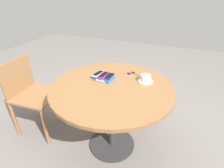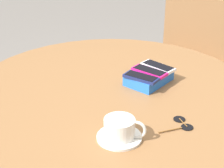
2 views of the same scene
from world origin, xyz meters
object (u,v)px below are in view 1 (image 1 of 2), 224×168
Objects in this scene: round_table at (112,97)px; phone_navy at (109,76)px; phone_box at (104,77)px; sunglasses at (132,73)px; saucer at (145,81)px; phone_magenta at (103,75)px; chair_near_window at (32,94)px; phone_white at (98,74)px; coffee_cup at (146,78)px.

phone_navy reaches higher than round_table.
phone_box is 0.31m from sunglasses.
round_table is 8.14× the size of saucer.
chair_near_window reaches higher than phone_magenta.
phone_white is (-0.06, 0.01, 0.03)m from phone_box.
phone_box is 1.29× the size of phone_magenta.
saucer is (0.25, 0.19, 0.12)m from round_table.
phone_white and phone_magenta have the same top height.
phone_box is at bearing -164.18° from saucer.
coffee_cup reaches higher than phone_box.
chair_near_window is (-1.18, -0.27, -0.30)m from coffee_cup.
phone_magenta is 1.10× the size of sunglasses.
sunglasses is (0.21, 0.23, -0.02)m from phone_box.
phone_magenta is 0.31m from sunglasses.
phone_magenta is at bearing -6.91° from phone_white.
phone_white is at bearing -140.15° from sunglasses.
phone_magenta is (-0.12, 0.09, 0.16)m from round_table.
phone_white reaches higher than phone_box.
phone_magenta is 0.06m from phone_navy.
phone_box is at bearing 144.31° from round_table.
phone_white is 1.18× the size of coffee_cup.
coffee_cup reaches higher than saucer.
phone_white is at bearing 173.09° from phone_magenta.
phone_box is 0.22× the size of chair_near_window.
saucer reaches higher than sunglasses.
saucer is 1.05× the size of sunglasses.
phone_box is 0.03m from phone_magenta.
phone_magenta is at bearing 144.68° from round_table.
phone_magenta reaches higher than round_table.
saucer is at bearing 15.82° from phone_box.
saucer is (0.44, 0.10, -0.04)m from phone_white.
phone_box is at bearing 11.62° from chair_near_window.
phone_magenta is at bearing 179.06° from phone_navy.
phone_magenta reaches higher than saucer.
round_table is at bearing -104.74° from sunglasses.
sunglasses is at bearing 47.77° from phone_magenta.
phone_navy is 0.34m from saucer.
coffee_cup is (0.25, 0.20, 0.15)m from round_table.
saucer is 0.03m from coffee_cup.
coffee_cup is (0.38, 0.11, -0.01)m from phone_magenta.
sunglasses is at bearing 144.35° from saucer.
sunglasses is (-0.17, 0.12, -0.00)m from saucer.
phone_navy is (0.12, -0.01, -0.00)m from phone_white.
phone_navy reaches higher than sunglasses.
saucer is 1.24m from chair_near_window.
sunglasses is at bearing 48.13° from phone_box.
chair_near_window is (-0.92, -0.08, -0.15)m from round_table.
phone_magenta reaches higher than sunglasses.
phone_navy is 0.96× the size of saucer.
saucer is 0.16× the size of chair_near_window.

